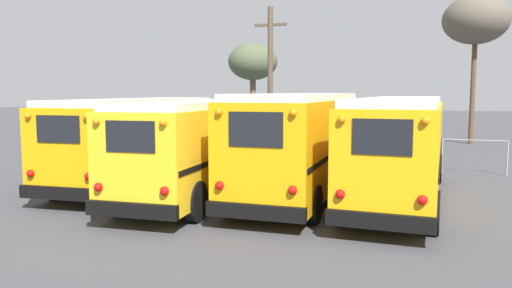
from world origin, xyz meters
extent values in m
plane|color=#424247|center=(0.00, 0.00, 0.00)|extent=(160.00, 160.00, 0.00)
cube|color=#E5A00C|center=(-4.60, 0.82, 1.63)|extent=(2.89, 9.34, 2.54)
cube|color=white|center=(-4.60, 0.82, 3.00)|extent=(2.68, 8.97, 0.20)
cube|color=black|center=(-4.39, -3.83, 0.54)|extent=(2.54, 0.31, 0.36)
cube|color=black|center=(-4.39, -3.81, 2.33)|extent=(1.36, 0.09, 0.76)
sphere|color=red|center=(-5.32, -3.88, 1.06)|extent=(0.22, 0.22, 0.22)
sphere|color=orange|center=(-5.32, -3.88, 2.68)|extent=(0.18, 0.18, 0.18)
sphere|color=red|center=(-3.46, -3.80, 1.06)|extent=(0.22, 0.22, 0.22)
sphere|color=orange|center=(-3.46, -3.80, 2.68)|extent=(0.18, 0.18, 0.18)
cube|color=black|center=(-5.85, 0.77, 1.44)|extent=(0.43, 9.05, 0.14)
cube|color=black|center=(-3.35, 0.88, 1.44)|extent=(0.43, 9.05, 0.14)
cylinder|color=black|center=(-5.91, 4.09, 0.51)|extent=(0.33, 1.03, 1.02)
cylinder|color=black|center=(-3.59, 4.19, 0.51)|extent=(0.33, 1.03, 1.02)
cylinder|color=black|center=(-5.61, -2.55, 0.51)|extent=(0.33, 1.03, 1.02)
cylinder|color=black|center=(-3.29, -2.44, 0.51)|extent=(0.33, 1.03, 1.02)
cube|color=yellow|center=(-1.53, -0.23, 1.62)|extent=(2.64, 9.63, 2.49)
cube|color=white|center=(-1.53, -0.23, 2.97)|extent=(2.44, 9.24, 0.20)
cube|color=black|center=(-1.38, -5.05, 0.56)|extent=(2.38, 0.28, 0.36)
cube|color=black|center=(-1.38, -5.02, 2.31)|extent=(1.28, 0.07, 0.75)
sphere|color=red|center=(-2.25, -5.08, 1.06)|extent=(0.22, 0.22, 0.22)
sphere|color=orange|center=(-2.25, -5.08, 2.65)|extent=(0.18, 0.18, 0.18)
sphere|color=red|center=(-0.50, -5.03, 1.06)|extent=(0.22, 0.22, 0.22)
sphere|color=orange|center=(-0.50, -5.03, 2.65)|extent=(0.18, 0.18, 0.18)
cube|color=black|center=(-2.71, -0.27, 1.44)|extent=(0.33, 9.37, 0.14)
cube|color=black|center=(-0.36, -0.19, 1.44)|extent=(0.33, 9.37, 0.14)
cylinder|color=black|center=(-2.73, 3.22, 0.54)|extent=(0.31, 1.08, 1.08)
cylinder|color=black|center=(-0.56, 3.29, 0.54)|extent=(0.31, 1.08, 1.08)
cylinder|color=black|center=(-2.51, -3.74, 0.54)|extent=(0.31, 1.08, 1.08)
cylinder|color=black|center=(-0.34, -3.67, 0.54)|extent=(0.31, 1.08, 1.08)
cube|color=#E5A00C|center=(1.53, 0.55, 1.72)|extent=(2.58, 9.51, 2.75)
cube|color=white|center=(1.53, 0.55, 3.20)|extent=(2.38, 9.13, 0.20)
cube|color=black|center=(1.45, -4.22, 0.53)|extent=(2.47, 0.24, 0.36)
cube|color=black|center=(1.45, -4.20, 2.48)|extent=(1.33, 0.05, 0.82)
sphere|color=red|center=(0.54, -4.22, 1.11)|extent=(0.22, 0.22, 0.22)
sphere|color=orange|center=(0.54, -4.22, 2.88)|extent=(0.18, 0.18, 0.18)
sphere|color=red|center=(2.36, -4.25, 1.11)|extent=(0.22, 0.22, 0.22)
sphere|color=orange|center=(2.36, -4.25, 2.88)|extent=(0.18, 0.18, 0.18)
cube|color=black|center=(0.31, 0.57, 1.52)|extent=(0.19, 9.28, 0.14)
cube|color=black|center=(2.75, 0.53, 1.52)|extent=(0.19, 9.28, 0.14)
cylinder|color=black|center=(0.46, 4.00, 0.50)|extent=(0.30, 1.01, 1.00)
cylinder|color=black|center=(2.72, 3.96, 0.50)|extent=(0.30, 1.01, 1.00)
cylinder|color=black|center=(0.34, -2.86, 0.50)|extent=(0.30, 1.01, 1.00)
cylinder|color=black|center=(2.60, -2.90, 0.50)|extent=(0.30, 1.01, 1.00)
cube|color=#EAAA0F|center=(4.60, 0.64, 1.67)|extent=(2.87, 9.95, 2.60)
cube|color=white|center=(4.60, 0.64, 3.07)|extent=(2.66, 9.54, 0.20)
cube|color=black|center=(4.32, -4.31, 0.55)|extent=(2.37, 0.33, 0.36)
cube|color=black|center=(4.32, -4.28, 2.39)|extent=(1.27, 0.10, 0.78)
sphere|color=red|center=(3.45, -4.27, 1.09)|extent=(0.22, 0.22, 0.22)
sphere|color=orange|center=(3.45, -4.27, 2.75)|extent=(0.18, 0.18, 0.18)
sphere|color=red|center=(5.18, -4.36, 1.09)|extent=(0.22, 0.22, 0.22)
sphere|color=orange|center=(5.18, -4.36, 2.75)|extent=(0.18, 0.18, 0.18)
cube|color=black|center=(3.43, 0.71, 1.48)|extent=(0.57, 9.62, 0.14)
cube|color=black|center=(5.77, 0.58, 1.48)|extent=(0.57, 9.62, 0.14)
cylinder|color=black|center=(3.73, 4.31, 0.53)|extent=(0.34, 1.07, 1.06)
cylinder|color=black|center=(5.88, 4.19, 0.53)|extent=(0.34, 1.07, 1.06)
cylinder|color=black|center=(3.32, -2.91, 0.53)|extent=(0.34, 1.07, 1.06)
cylinder|color=black|center=(5.47, -3.03, 0.53)|extent=(0.34, 1.07, 1.06)
cylinder|color=brown|center=(-2.50, 10.98, 3.94)|extent=(0.29, 0.29, 7.87)
cube|color=brown|center=(-2.50, 10.98, 6.93)|extent=(1.80, 0.14, 0.14)
cylinder|color=brown|center=(8.57, 19.67, 3.38)|extent=(0.32, 0.32, 6.77)
ellipsoid|color=#5B5447|center=(8.57, 19.67, 7.90)|extent=(4.11, 4.11, 3.08)
cylinder|color=brown|center=(-5.96, 18.64, 2.26)|extent=(0.42, 0.42, 4.52)
ellipsoid|color=#4C563D|center=(-5.96, 18.64, 5.48)|extent=(3.48, 3.48, 2.61)
cylinder|color=#939399|center=(-8.60, 6.58, 0.70)|extent=(0.06, 0.06, 1.40)
cylinder|color=#939399|center=(-6.14, 6.58, 0.70)|extent=(0.06, 0.06, 1.40)
cylinder|color=#939399|center=(-3.68, 6.58, 0.70)|extent=(0.06, 0.06, 1.40)
cylinder|color=#939399|center=(-1.23, 6.58, 0.70)|extent=(0.06, 0.06, 1.40)
cylinder|color=#939399|center=(1.23, 6.58, 0.70)|extent=(0.06, 0.06, 1.40)
cylinder|color=#939399|center=(3.68, 6.58, 0.70)|extent=(0.06, 0.06, 1.40)
cylinder|color=#939399|center=(6.14, 6.58, 0.70)|extent=(0.06, 0.06, 1.40)
cylinder|color=#939399|center=(8.60, 6.58, 0.70)|extent=(0.06, 0.06, 1.40)
cylinder|color=#939399|center=(0.00, 6.58, 1.40)|extent=(17.20, 0.04, 0.04)
camera|label=1|loc=(4.93, -15.23, 3.35)|focal=35.00mm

